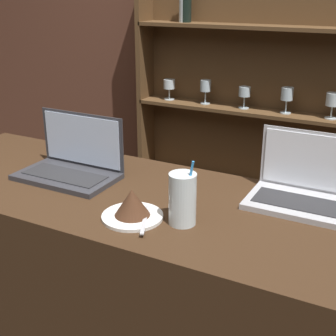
% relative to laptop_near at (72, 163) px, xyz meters
% --- Properties ---
extents(bar_counter, '(1.88, 0.62, 1.01)m').
position_rel_laptop_near_xyz_m(bar_counter, '(0.32, -0.03, -0.55)').
color(bar_counter, '#382314').
rests_on(bar_counter, ground_plane).
extents(back_wall, '(7.00, 0.06, 2.70)m').
position_rel_laptop_near_xyz_m(back_wall, '(0.32, 1.38, 0.29)').
color(back_wall, brown).
rests_on(back_wall, ground_plane).
extents(back_shelf, '(1.53, 0.18, 1.81)m').
position_rel_laptop_near_xyz_m(back_shelf, '(0.31, 1.30, -0.12)').
color(back_shelf, brown).
rests_on(back_shelf, ground_plane).
extents(laptop_near, '(0.35, 0.21, 0.22)m').
position_rel_laptop_near_xyz_m(laptop_near, '(0.00, 0.00, 0.00)').
color(laptop_near, '#333338').
rests_on(laptop_near, bar_counter).
extents(laptop_far, '(0.31, 0.21, 0.21)m').
position_rel_laptop_near_xyz_m(laptop_far, '(0.77, 0.16, -0.00)').
color(laptop_far, '#ADADB2').
rests_on(laptop_far, bar_counter).
extents(cake_plate, '(0.18, 0.18, 0.09)m').
position_rel_laptop_near_xyz_m(cake_plate, '(0.36, -0.18, -0.01)').
color(cake_plate, white).
rests_on(cake_plate, bar_counter).
extents(water_glass, '(0.08, 0.08, 0.19)m').
position_rel_laptop_near_xyz_m(water_glass, '(0.50, -0.14, 0.03)').
color(water_glass, silver).
rests_on(water_glass, bar_counter).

